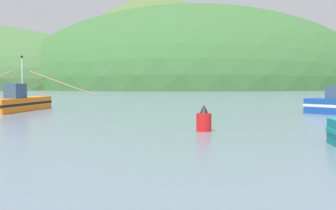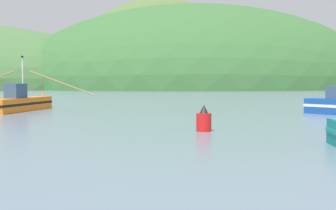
{
  "view_description": "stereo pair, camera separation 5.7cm",
  "coord_description": "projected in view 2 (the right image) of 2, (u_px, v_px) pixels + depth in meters",
  "views": [
    {
      "loc": [
        -11.6,
        -3.36,
        2.84
      ],
      "look_at": [
        -3.74,
        21.06,
        1.4
      ],
      "focal_mm": 43.96,
      "sensor_mm": 36.0,
      "label": 1
    },
    {
      "loc": [
        -11.55,
        -3.38,
        2.84
      ],
      "look_at": [
        -3.74,
        21.06,
        1.4
      ],
      "focal_mm": 43.96,
      "sensor_mm": 36.0,
      "label": 2
    }
  ],
  "objects": [
    {
      "name": "hill_mid_right",
      "position": [
        161.0,
        86.0,
        257.69
      ],
      "size": [
        117.93,
        94.35,
        108.65
      ],
      "primitive_type": "ellipsoid",
      "color": "#516B38",
      "rests_on": "ground"
    },
    {
      "name": "fishing_boat_orange",
      "position": [
        21.0,
        102.0,
        40.02
      ],
      "size": [
        13.32,
        9.48,
        5.4
      ],
      "rotation": [
        0.0,
        0.0,
        1.1
      ],
      "color": "orange",
      "rests_on": "ground"
    },
    {
      "name": "hill_far_left",
      "position": [
        202.0,
        88.0,
        189.93
      ],
      "size": [
        165.78,
        132.62,
        73.51
      ],
      "primitive_type": "ellipsoid",
      "color": "#386633",
      "rests_on": "ground"
    },
    {
      "name": "channel_buoy",
      "position": [
        204.0,
        120.0,
        23.66
      ],
      "size": [
        0.87,
        0.87,
        1.54
      ],
      "color": "red",
      "rests_on": "ground"
    }
  ]
}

